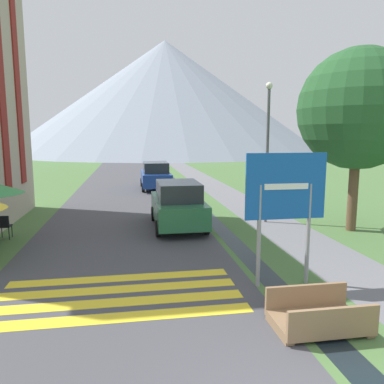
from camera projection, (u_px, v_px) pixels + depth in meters
ground_plane at (165, 192)px, 23.98m from camera, size 160.00×160.00×0.00m
road at (127, 176)px, 33.32m from camera, size 6.40×60.00×0.01m
footpath at (194, 175)px, 34.32m from camera, size 2.20×60.00×0.01m
drainage_channel at (168, 175)px, 33.93m from camera, size 0.60×60.00×0.00m
crosswalk_marking at (120, 295)px, 8.45m from camera, size 5.44×2.54×0.01m
mountain_distant at (165, 97)px, 78.07m from camera, size 64.01×64.01×22.75m
road_sign at (285, 198)px, 8.76m from camera, size 1.96×0.11×3.19m
footbridge at (318, 317)px, 7.00m from camera, size 1.70×1.10×0.65m
parked_car_near at (178, 205)px, 14.57m from camera, size 1.92×4.15×1.82m
parked_car_far at (156, 176)px, 25.02m from camera, size 1.95×4.36×1.82m
cafe_chair_far_left at (4, 225)px, 12.95m from camera, size 0.40×0.40×0.85m
streetlamp at (268, 142)px, 15.14m from camera, size 0.28×0.28×5.67m
tree_by_path at (358, 110)px, 13.60m from camera, size 4.39×4.39×6.72m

